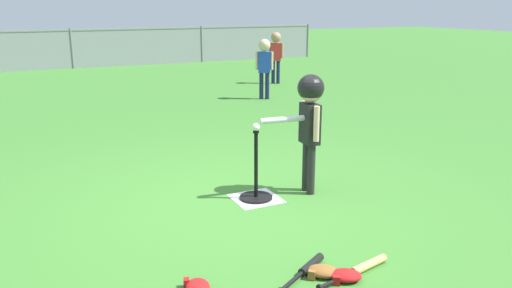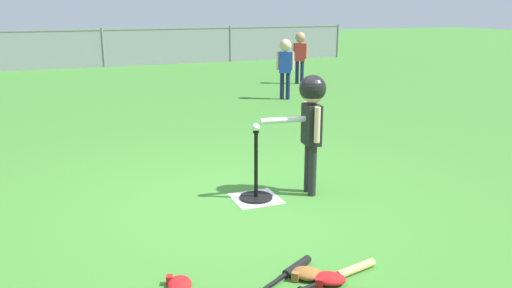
{
  "view_description": "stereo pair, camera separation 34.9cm",
  "coord_description": "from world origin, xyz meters",
  "views": [
    {
      "loc": [
        -1.79,
        -4.09,
        1.82
      ],
      "look_at": [
        0.25,
        0.08,
        0.55
      ],
      "focal_mm": 35.92,
      "sensor_mm": 36.0,
      "label": 1
    },
    {
      "loc": [
        -1.47,
        -4.24,
        1.82
      ],
      "look_at": [
        0.25,
        0.08,
        0.55
      ],
      "focal_mm": 35.92,
      "sensor_mm": 36.0,
      "label": 2
    }
  ],
  "objects": [
    {
      "name": "glove_near_bats",
      "position": [
        -0.83,
        -1.25,
        0.04
      ],
      "size": [
        0.22,
        0.26,
        0.07
      ],
      "color": "#B21919",
      "rests_on": "ground_plane"
    },
    {
      "name": "fielder_near_left",
      "position": [
        3.94,
        6.6,
        0.77
      ],
      "size": [
        0.32,
        0.24,
        1.2
      ],
      "color": "#191E4C",
      "rests_on": "ground_plane"
    },
    {
      "name": "glove_by_plate",
      "position": [
        0.02,
        -1.44,
        0.04
      ],
      "size": [
        0.27,
        0.27,
        0.07
      ],
      "color": "brown",
      "rests_on": "ground_plane"
    },
    {
      "name": "baseball_on_tee",
      "position": [
        0.25,
        0.08,
        0.71
      ],
      "size": [
        0.07,
        0.07,
        0.07
      ],
      "primitive_type": "sphere",
      "color": "white",
      "rests_on": "batting_tee"
    },
    {
      "name": "home_plate",
      "position": [
        0.25,
        0.08,
        0.0
      ],
      "size": [
        0.44,
        0.44,
        0.01
      ],
      "primitive_type": "cube",
      "color": "white",
      "rests_on": "ground_plane"
    },
    {
      "name": "batter_child",
      "position": [
        0.79,
        0.02,
        0.84
      ],
      "size": [
        0.64,
        0.34,
        1.18
      ],
      "color": "#262626",
      "rests_on": "ground_plane"
    },
    {
      "name": "ground_plane",
      "position": [
        0.0,
        0.0,
        0.0
      ],
      "size": [
        60.0,
        60.0,
        0.0
      ],
      "primitive_type": "plane",
      "color": "#3D7A2D"
    },
    {
      "name": "fielder_deep_right",
      "position": [
        2.77,
        4.87,
        0.76
      ],
      "size": [
        0.32,
        0.23,
        1.17
      ],
      "color": "#191E4C",
      "rests_on": "ground_plane"
    },
    {
      "name": "batting_tee",
      "position": [
        0.25,
        0.08,
        0.11
      ],
      "size": [
        0.32,
        0.32,
        0.68
      ],
      "color": "black",
      "rests_on": "ground_plane"
    },
    {
      "name": "spare_bat_black",
      "position": [
        -0.05,
        -1.34,
        0.03
      ],
      "size": [
        0.52,
        0.34,
        0.06
      ],
      "color": "black",
      "rests_on": "ground_plane"
    },
    {
      "name": "spare_bat_wood",
      "position": [
        0.31,
        -1.51,
        0.03
      ],
      "size": [
        0.67,
        0.2,
        0.06
      ],
      "color": "#DBB266",
      "rests_on": "ground_plane"
    },
    {
      "name": "outfield_fence",
      "position": [
        0.0,
        11.77,
        0.62
      ],
      "size": [
        16.06,
        0.06,
        1.15
      ],
      "color": "slate",
      "rests_on": "ground_plane"
    },
    {
      "name": "glove_tossed_aside",
      "position": [
        0.13,
        -1.55,
        0.04
      ],
      "size": [
        0.27,
        0.25,
        0.07
      ],
      "color": "#B21919",
      "rests_on": "ground_plane"
    }
  ]
}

